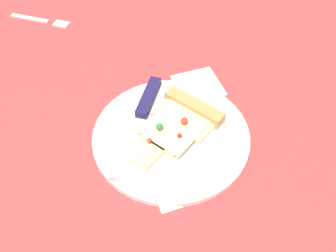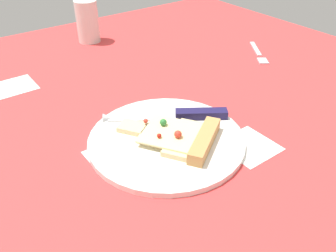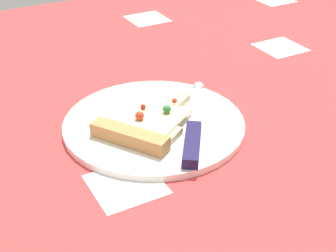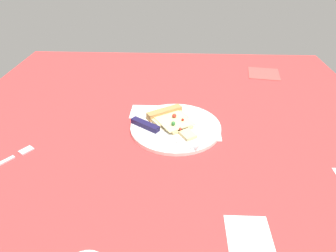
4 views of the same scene
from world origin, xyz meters
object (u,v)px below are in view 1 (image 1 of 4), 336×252
(plate, at_px, (171,136))
(knife, at_px, (141,115))
(pizza_slice, at_px, (180,122))
(fork, at_px, (43,20))

(plate, height_order, knife, knife)
(plate, height_order, pizza_slice, pizza_slice)
(plate, xyz_separation_m, pizza_slice, (0.01, -0.02, 0.01))
(pizza_slice, bearing_deg, knife, 22.44)
(pizza_slice, distance_m, fork, 0.47)
(plate, relative_size, pizza_slice, 1.49)
(plate, xyz_separation_m, fork, (0.44, 0.17, -0.00))
(plate, bearing_deg, fork, 21.30)
(plate, bearing_deg, pizza_slice, -57.06)
(knife, bearing_deg, plate, 158.95)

